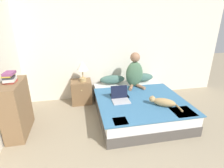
% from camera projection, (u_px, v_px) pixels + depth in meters
% --- Properties ---
extents(wall_back, '(5.40, 0.05, 2.55)m').
position_uv_depth(wall_back, '(117.00, 45.00, 4.15)').
color(wall_back, silver).
rests_on(wall_back, ground_plane).
extents(bed, '(1.69, 1.92, 0.40)m').
position_uv_depth(bed, '(138.00, 105.00, 3.64)').
color(bed, '#4C4742').
rests_on(bed, ground_plane).
extents(pillow_near, '(0.61, 0.22, 0.21)m').
position_uv_depth(pillow_near, '(112.00, 79.00, 4.21)').
color(pillow_near, '#42665B').
rests_on(pillow_near, bed).
extents(pillow_far, '(0.61, 0.22, 0.21)m').
position_uv_depth(pillow_far, '(141.00, 77.00, 4.35)').
color(pillow_far, '#42665B').
rests_on(pillow_far, bed).
extents(person_sitting, '(0.40, 0.39, 0.79)m').
position_uv_depth(person_sitting, '(134.00, 72.00, 3.96)').
color(person_sitting, '#476B4C').
rests_on(person_sitting, bed).
extents(cat_tabby, '(0.48, 0.44, 0.17)m').
position_uv_depth(cat_tabby, '(163.00, 102.00, 3.16)').
color(cat_tabby, tan).
rests_on(cat_tabby, bed).
extents(laptop_open, '(0.33, 0.31, 0.27)m').
position_uv_depth(laptop_open, '(120.00, 98.00, 3.37)').
color(laptop_open, '#B7B7BC').
rests_on(laptop_open, bed).
extents(nightstand, '(0.46, 0.43, 0.54)m').
position_uv_depth(nightstand, '(82.00, 92.00, 4.09)').
color(nightstand, brown).
rests_on(nightstand, ground_plane).
extents(table_lamp, '(0.25, 0.25, 0.47)m').
position_uv_depth(table_lamp, '(82.00, 67.00, 3.84)').
color(table_lamp, tan).
rests_on(table_lamp, nightstand).
extents(bookshelf, '(0.30, 0.75, 0.94)m').
position_uv_depth(bookshelf, '(16.00, 109.00, 2.94)').
color(bookshelf, brown).
rests_on(bookshelf, ground_plane).
extents(book_stack_top, '(0.18, 0.25, 0.18)m').
position_uv_depth(book_stack_top, '(9.00, 77.00, 2.74)').
color(book_stack_top, '#B24238').
rests_on(book_stack_top, bookshelf).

